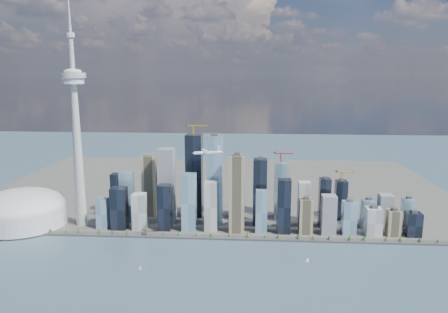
# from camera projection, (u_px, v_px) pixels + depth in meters

# --- Properties ---
(ground) EXTENTS (4000.00, 4000.00, 0.00)m
(ground) POSITION_uv_depth(u_px,v_px,m) (186.00, 293.00, 722.40)
(ground) COLOR #334B59
(ground) RESTS_ON ground
(seawall) EXTENTS (1100.00, 22.00, 4.00)m
(seawall) POSITION_uv_depth(u_px,v_px,m) (203.00, 237.00, 967.13)
(seawall) COLOR #383838
(seawall) RESTS_ON ground
(land) EXTENTS (1400.00, 900.00, 3.00)m
(land) POSITION_uv_depth(u_px,v_px,m) (220.00, 186.00, 1408.39)
(land) COLOR #4C4C47
(land) RESTS_ON ground
(shoreline_trees) EXTENTS (960.53, 7.20, 8.80)m
(shoreline_trees) POSITION_uv_depth(u_px,v_px,m) (203.00, 234.00, 965.88)
(shoreline_trees) COLOR #3F2D1E
(shoreline_trees) RESTS_ON seawall
(skyscraper_cluster) EXTENTS (736.00, 142.00, 234.64)m
(skyscraper_cluster) POSITION_uv_depth(u_px,v_px,m) (232.00, 196.00, 1035.13)
(skyscraper_cluster) COLOR black
(skyscraper_cluster) RESTS_ON land
(needle_tower) EXTENTS (56.00, 56.00, 550.50)m
(needle_tower) POSITION_uv_depth(u_px,v_px,m) (76.00, 128.00, 1003.71)
(needle_tower) COLOR #A3A39E
(needle_tower) RESTS_ON land
(dome_stadium) EXTENTS (200.00, 200.00, 86.00)m
(dome_stadium) POSITION_uv_depth(u_px,v_px,m) (23.00, 210.00, 1039.86)
(dome_stadium) COLOR silver
(dome_stadium) RESTS_ON land
(airplane) EXTENTS (58.87, 52.57, 14.63)m
(airplane) POSITION_uv_depth(u_px,v_px,m) (207.00, 152.00, 844.70)
(airplane) COLOR white
(airplane) RESTS_ON ground
(sailboat_west) EXTENTS (7.20, 2.46, 9.96)m
(sailboat_west) POSITION_uv_depth(u_px,v_px,m) (140.00, 268.00, 810.57)
(sailboat_west) COLOR white
(sailboat_west) RESTS_ON ground
(sailboat_east) EXTENTS (7.09, 3.94, 9.98)m
(sailboat_east) POSITION_uv_depth(u_px,v_px,m) (307.00, 260.00, 843.82)
(sailboat_east) COLOR white
(sailboat_east) RESTS_ON ground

